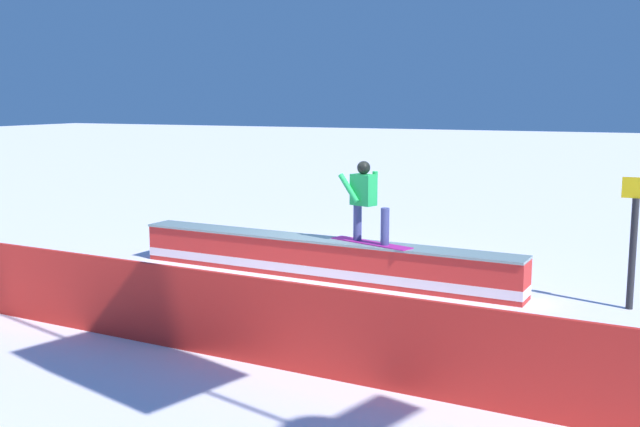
# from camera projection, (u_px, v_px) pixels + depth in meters

# --- Properties ---
(ground_plane) EXTENTS (120.00, 120.00, 0.00)m
(ground_plane) POSITION_uv_depth(u_px,v_px,m) (319.00, 277.00, 12.90)
(ground_plane) COLOR white
(grind_box) EXTENTS (7.10, 1.07, 0.68)m
(grind_box) POSITION_uv_depth(u_px,v_px,m) (319.00, 260.00, 12.86)
(grind_box) COLOR red
(grind_box) RESTS_ON ground_plane
(snowboarder) EXTENTS (1.55, 0.77, 1.35)m
(snowboarder) POSITION_uv_depth(u_px,v_px,m) (366.00, 199.00, 12.32)
(snowboarder) COLOR #BA1F8C
(snowboarder) RESTS_ON grind_box
(safety_fence) EXTENTS (11.84, 0.87, 1.03)m
(safety_fence) POSITION_uv_depth(u_px,v_px,m) (180.00, 308.00, 9.13)
(safety_fence) COLOR red
(safety_fence) RESTS_ON ground_plane
(trail_marker) EXTENTS (0.40, 0.10, 1.93)m
(trail_marker) POSITION_uv_depth(u_px,v_px,m) (633.00, 239.00, 10.80)
(trail_marker) COLOR #262628
(trail_marker) RESTS_ON ground_plane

